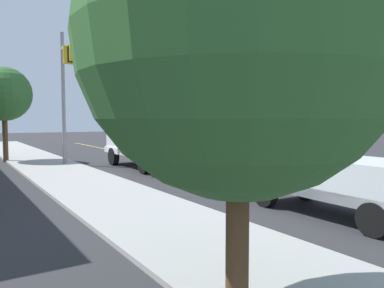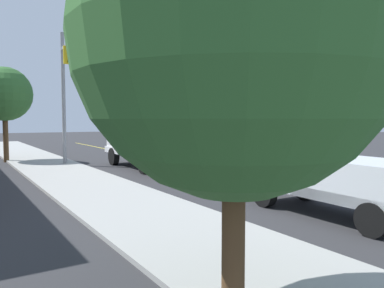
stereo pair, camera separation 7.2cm
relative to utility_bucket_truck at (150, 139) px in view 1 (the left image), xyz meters
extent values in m
plane|color=#2D2D30|center=(-0.16, -2.61, -1.64)|extent=(120.00, 120.00, 0.00)
cube|color=#9E9E99|center=(-0.84, 4.60, -1.58)|extent=(60.07, 9.20, 0.12)
cube|color=yellow|center=(-0.16, -2.61, -1.63)|extent=(49.80, 4.84, 0.01)
cube|color=white|center=(-0.19, -0.01, -0.74)|extent=(8.40, 3.26, 0.36)
cube|color=white|center=(2.42, 0.23, 0.03)|extent=(2.83, 2.59, 1.60)
cube|color=#384C56|center=(2.62, 0.25, 0.73)|extent=(1.99, 2.26, 0.64)
cube|color=white|center=(-1.17, -0.11, -0.02)|extent=(5.46, 2.98, 1.80)
cube|color=white|center=(-2.14, -0.23, 2.59)|extent=(1.28, 0.32, 3.38)
cube|color=white|center=(-0.19, -0.17, 4.89)|extent=(3.02, 0.37, 1.55)
cube|color=white|center=(1.25, -0.12, 5.39)|extent=(0.90, 0.90, 0.90)
cube|color=yellow|center=(1.25, -0.12, 5.99)|extent=(0.36, 0.24, 0.60)
cylinder|color=black|center=(2.56, 1.38, -1.12)|extent=(1.07, 0.44, 1.04)
cylinder|color=black|center=(2.77, -0.86, -1.12)|extent=(1.07, 0.44, 1.04)
cylinder|color=black|center=(-1.77, 0.97, -1.12)|extent=(1.07, 0.44, 1.04)
cylinder|color=black|center=(-1.56, -1.27, -1.12)|extent=(1.07, 0.44, 1.04)
cylinder|color=black|center=(-3.07, 0.85, -1.12)|extent=(1.07, 0.44, 1.04)
cylinder|color=black|center=(-2.86, -1.39, -1.12)|extent=(1.07, 0.44, 1.04)
cube|color=silver|center=(-12.05, -1.13, -0.89)|extent=(5.77, 2.62, 0.30)
cube|color=silver|center=(-10.82, -1.01, -0.34)|extent=(2.19, 2.11, 1.10)
cube|color=#384C56|center=(-10.62, -0.99, 0.14)|extent=(1.50, 1.88, 0.56)
cube|color=silver|center=(-13.05, -1.22, -0.49)|extent=(3.54, 2.41, 1.10)
cylinder|color=black|center=(-10.30, -0.01, -1.22)|extent=(0.86, 0.38, 0.84)
cylinder|color=black|center=(-10.12, -1.90, -1.22)|extent=(0.86, 0.38, 0.84)
cylinder|color=black|center=(-13.98, -0.36, -1.22)|extent=(0.86, 0.38, 0.84)
cube|color=black|center=(8.42, -4.79, -0.85)|extent=(4.96, 2.34, 0.70)
cube|color=#384C56|center=(8.57, -4.78, -0.25)|extent=(3.60, 1.99, 0.60)
cylinder|color=black|center=(6.87, -5.80, -1.30)|extent=(0.70, 0.30, 0.68)
cylinder|color=black|center=(6.71, -4.10, -1.30)|extent=(0.70, 0.30, 0.68)
cylinder|color=black|center=(10.12, -5.49, -1.30)|extent=(0.70, 0.30, 0.68)
cylinder|color=black|center=(9.96, -3.79, -1.30)|extent=(0.70, 0.30, 0.68)
cube|color=black|center=(-8.16, -2.74, -1.62)|extent=(0.40, 0.40, 0.04)
cone|color=orange|center=(-8.16, -2.74, -1.27)|extent=(0.32, 0.32, 0.66)
cylinder|color=white|center=(-8.16, -2.74, -1.20)|extent=(0.20, 0.20, 0.08)
cube|color=black|center=(-1.80, -2.36, -1.62)|extent=(0.40, 0.40, 0.04)
cone|color=orange|center=(-1.80, -2.36, -1.22)|extent=(0.32, 0.32, 0.76)
cylinder|color=white|center=(-1.80, -2.36, -1.14)|extent=(0.20, 0.20, 0.08)
cube|color=black|center=(4.45, -1.44, -1.62)|extent=(0.40, 0.40, 0.04)
cone|color=orange|center=(4.45, -1.44, -1.24)|extent=(0.32, 0.32, 0.71)
cylinder|color=white|center=(4.45, -1.44, -1.17)|extent=(0.20, 0.20, 0.08)
cylinder|color=gray|center=(3.74, 4.02, 2.29)|extent=(0.22, 0.22, 7.85)
cube|color=gray|center=(0.77, 3.74, 5.26)|extent=(5.96, 0.72, 0.16)
cube|color=gold|center=(2.42, 3.90, 4.71)|extent=(0.17, 0.57, 1.00)
cube|color=black|center=(2.43, 3.80, 4.71)|extent=(0.23, 0.34, 0.84)
cube|color=gold|center=(1.10, 3.78, 4.71)|extent=(0.17, 0.57, 1.00)
cube|color=black|center=(1.11, 3.68, 4.71)|extent=(0.23, 0.34, 0.84)
cube|color=gold|center=(-0.22, 3.65, 4.71)|extent=(0.17, 0.57, 1.00)
cube|color=black|center=(-0.21, 3.55, 4.71)|extent=(0.23, 0.34, 0.84)
cube|color=gold|center=(-1.55, 3.53, 4.71)|extent=(0.17, 0.57, 1.00)
cube|color=black|center=(-1.54, 3.43, 4.71)|extent=(0.23, 0.34, 0.84)
cylinder|color=brown|center=(-15.67, 4.67, -0.44)|extent=(0.32, 0.32, 2.39)
sphere|color=#33662D|center=(-15.67, 4.67, 2.26)|extent=(4.32, 4.32, 4.32)
cylinder|color=brown|center=(7.17, 7.13, -0.06)|extent=(0.32, 0.32, 3.16)
sphere|color=#33662D|center=(7.17, 7.13, 2.73)|extent=(3.44, 3.44, 3.44)
camera|label=1|loc=(-19.93, 7.54, 1.19)|focal=35.67mm
camera|label=2|loc=(-19.96, 7.48, 1.19)|focal=35.67mm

